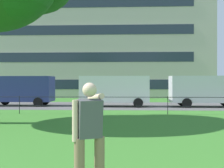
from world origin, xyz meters
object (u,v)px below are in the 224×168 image
Objects in this scene: person_thrower at (89,135)px; apartment_building_background at (82,26)px; panel_van_far_left at (205,89)px; panel_van_left at (115,89)px; panel_van_center at (20,89)px.

person_thrower is 36.08m from apartment_building_background.
person_thrower is at bearing -110.77° from panel_van_far_left.
panel_van_center is at bearing 177.26° from panel_van_left.
apartment_building_background reaches higher than panel_van_far_left.
apartment_building_background is at bearing 98.83° from person_thrower.
person_thrower is 0.35× the size of panel_van_far_left.
apartment_building_background is (-5.38, 34.62, 8.61)m from person_thrower.
panel_van_far_left is at bearing 69.23° from person_thrower.
panel_van_center is 0.15× the size of apartment_building_background.
panel_van_left is 0.15× the size of apartment_building_background.
person_thrower is 0.35× the size of panel_van_left.
panel_van_left is at bearing -73.90° from apartment_building_background.
panel_van_center is 19.49m from apartment_building_background.
person_thrower is at bearing -81.17° from apartment_building_background.
apartment_building_background is at bearing 106.10° from panel_van_left.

